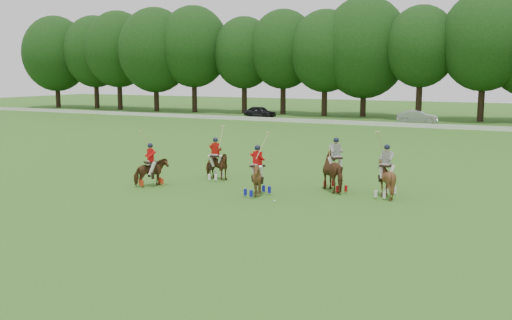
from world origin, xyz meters
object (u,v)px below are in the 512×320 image
at_px(car_left, 260,112).
at_px(polo_red_c, 257,178).
at_px(polo_stripe_a, 336,171).
at_px(car_mid, 417,117).
at_px(polo_red_b, 216,165).
at_px(polo_red_a, 151,171).
at_px(polo_stripe_b, 386,178).
at_px(polo_ball, 275,201).

distance_m(car_left, polo_red_c, 43.83).
bearing_deg(polo_stripe_a, polo_red_c, -136.70).
bearing_deg(car_mid, polo_red_b, 165.23).
xyz_separation_m(car_left, polo_red_a, (13.66, -39.80, 0.05)).
relative_size(car_left, polo_red_c, 1.43).
xyz_separation_m(car_left, car_mid, (18.54, 0.00, 0.01)).
distance_m(car_mid, polo_stripe_b, 37.61).
relative_size(car_mid, polo_red_c, 1.51).
xyz_separation_m(car_left, polo_red_b, (15.55, -36.95, 0.07)).
height_order(polo_red_b, polo_stripe_b, polo_stripe_b).
bearing_deg(polo_red_c, polo_ball, -33.31).
bearing_deg(polo_red_a, polo_red_b, 56.40).
height_order(polo_red_c, polo_stripe_b, polo_stripe_b).
relative_size(polo_red_b, polo_ball, 29.85).
distance_m(car_mid, polo_red_a, 40.10).
height_order(car_left, car_mid, car_mid).
bearing_deg(polo_red_b, car_left, 112.83).
height_order(car_left, polo_stripe_b, polo_stripe_b).
xyz_separation_m(polo_red_b, polo_red_c, (3.59, -2.48, 0.05)).
bearing_deg(car_left, polo_stripe_b, -137.97).
height_order(polo_red_c, polo_ball, polo_red_c).
bearing_deg(car_mid, polo_stripe_a, 175.01).
bearing_deg(polo_stripe_a, polo_red_b, -179.23).
relative_size(polo_red_b, polo_red_c, 0.96).
bearing_deg(polo_red_c, polo_stripe_a, 43.30).
relative_size(polo_red_c, polo_stripe_a, 1.13).
bearing_deg(car_mid, polo_red_a, 162.86).
xyz_separation_m(polo_red_a, polo_ball, (6.67, -0.41, -0.69)).
bearing_deg(polo_stripe_a, car_left, 120.67).
relative_size(car_mid, polo_red_b, 1.57).
distance_m(car_left, polo_red_b, 40.09).
xyz_separation_m(car_mid, polo_red_b, (-2.99, -36.95, 0.06)).
xyz_separation_m(polo_red_b, polo_ball, (4.78, -3.26, -0.70)).
height_order(car_mid, polo_stripe_a, polo_stripe_a).
bearing_deg(car_mid, car_left, 79.85).
xyz_separation_m(car_mid, polo_ball, (1.79, -40.21, -0.65)).
bearing_deg(car_left, polo_ball, -144.29).
bearing_deg(polo_stripe_a, car_mid, 95.16).
bearing_deg(polo_ball, polo_stripe_a, 65.34).
relative_size(car_mid, polo_stripe_b, 1.48).
distance_m(polo_stripe_a, polo_stripe_b, 2.42).
relative_size(car_left, polo_stripe_b, 1.40).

